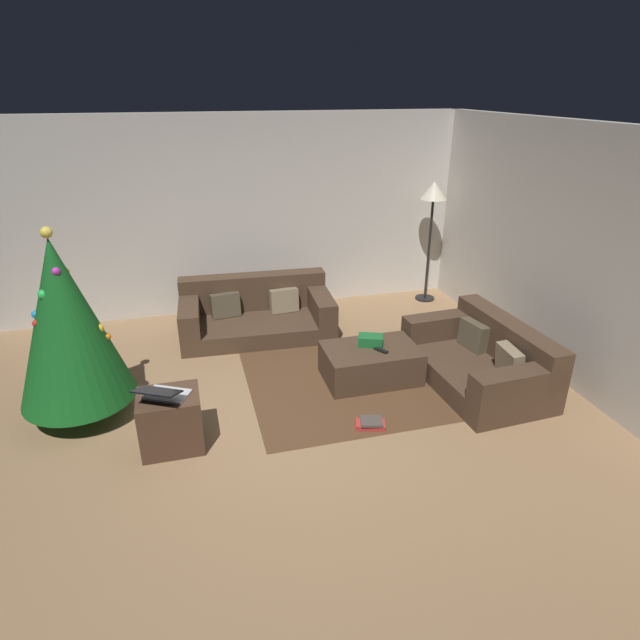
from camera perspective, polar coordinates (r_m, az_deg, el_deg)
ground_plane at (r=4.95m, az=-4.12°, el=-12.09°), size 6.40×6.40×0.00m
rear_partition at (r=7.30m, az=-9.31°, el=10.94°), size 6.40×0.12×2.60m
corner_partition at (r=5.73m, az=28.06°, el=4.81°), size 0.12×6.40×2.60m
couch_left at (r=6.79m, az=-6.89°, el=0.78°), size 1.92×1.07×0.67m
couch_right at (r=5.86m, az=17.13°, el=-4.12°), size 1.04×1.66×0.66m
ottoman at (r=5.72m, az=5.45°, el=-4.64°), size 0.99×0.65×0.36m
gift_box at (r=5.67m, az=5.44°, el=-2.19°), size 0.30×0.25×0.11m
tv_remote at (r=5.57m, az=6.56°, el=-3.25°), size 0.13×0.16×0.02m
christmas_tree at (r=5.24m, az=-25.65°, el=-0.19°), size 1.03×1.03×1.84m
side_table at (r=4.83m, az=-15.71°, el=-10.38°), size 0.52×0.44×0.51m
laptop at (r=4.63m, az=-16.45°, el=-7.56°), size 0.49×0.49×0.17m
book_stack at (r=5.02m, az=5.45°, el=-11.03°), size 0.30×0.22×0.08m
corner_lamp at (r=7.61m, az=12.05°, el=12.49°), size 0.36×0.36×1.71m
area_rug at (r=5.80m, az=5.38°, el=-6.18°), size 2.60×2.00×0.01m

